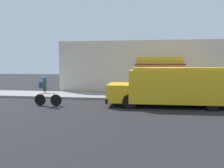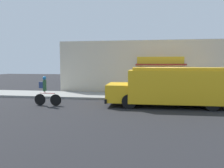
{
  "view_description": "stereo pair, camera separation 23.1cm",
  "coord_description": "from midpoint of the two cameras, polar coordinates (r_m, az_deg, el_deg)",
  "views": [
    {
      "loc": [
        -1.31,
        -14.1,
        2.39
      ],
      "look_at": [
        -3.32,
        -0.2,
        1.1
      ],
      "focal_mm": 35.0,
      "sensor_mm": 36.0,
      "label": 1
    },
    {
      "loc": [
        -1.09,
        -14.07,
        2.39
      ],
      "look_at": [
        -3.32,
        -0.2,
        1.1
      ],
      "focal_mm": 35.0,
      "sensor_mm": 36.0,
      "label": 2
    }
  ],
  "objects": [
    {
      "name": "sidewalk",
      "position": [
        15.78,
        13.45,
        -3.34
      ],
      "size": [
        28.0,
        2.95,
        0.15
      ],
      "color": "gray",
      "rests_on": "ground_plane"
    },
    {
      "name": "school_bus",
      "position": [
        12.81,
        16.07,
        -0.48
      ],
      "size": [
        6.91,
        2.9,
        2.19
      ],
      "rotation": [
        0.0,
        0.0,
        0.02
      ],
      "color": "yellow",
      "rests_on": "ground_plane"
    },
    {
      "name": "storefront",
      "position": [
        17.37,
        13.15,
        4.24
      ],
      "size": [
        16.46,
        0.93,
        4.23
      ],
      "color": "beige",
      "rests_on": "ground_plane"
    },
    {
      "name": "cyclist",
      "position": [
        13.06,
        -16.47,
        -1.87
      ],
      "size": [
        1.63,
        0.21,
        1.69
      ],
      "rotation": [
        0.0,
        0.0,
        -0.01
      ],
      "color": "black",
      "rests_on": "ground_plane"
    },
    {
      "name": "ground_plane",
      "position": [
        14.34,
        13.88,
        -4.5
      ],
      "size": [
        70.0,
        70.0,
        0.0
      ],
      "primitive_type": "plane",
      "color": "#232326"
    },
    {
      "name": "trash_bin",
      "position": [
        16.1,
        9.5,
        -1.18
      ],
      "size": [
        0.57,
        0.57,
        0.92
      ],
      "color": "#38383D",
      "rests_on": "sidewalk"
    }
  ]
}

